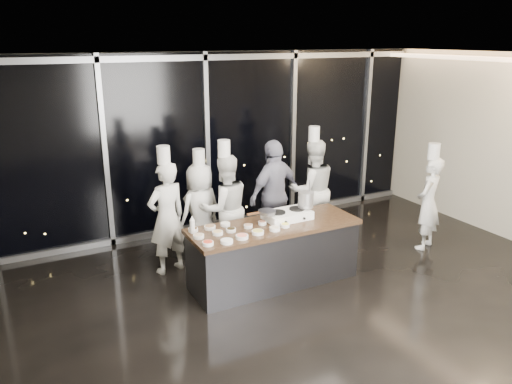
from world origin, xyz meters
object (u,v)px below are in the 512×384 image
at_px(stove, 287,215).
at_px(chef_left, 201,210).
at_px(chef_center, 225,208).
at_px(chef_right, 312,189).
at_px(guest, 275,194).
at_px(chef_side, 428,202).
at_px(stock_pot, 306,200).
at_px(chef_far_left, 167,217).
at_px(frying_pan, 266,212).
at_px(demo_counter, 274,253).

relative_size(stove, chef_left, 0.38).
xyz_separation_m(chef_center, chef_right, (1.73, 0.15, 0.03)).
bearing_deg(chef_left, guest, 153.93).
distance_m(stove, chef_side, 2.64).
relative_size(stock_pot, chef_far_left, 0.12).
xyz_separation_m(frying_pan, chef_right, (1.50, 1.10, -0.17)).
bearing_deg(chef_left, chef_far_left, 5.59).
xyz_separation_m(stock_pot, chef_center, (-0.87, 0.96, -0.29)).
relative_size(demo_counter, frying_pan, 5.51).
height_order(chef_far_left, guest, chef_far_left).
distance_m(chef_far_left, chef_side, 4.29).
distance_m(chef_far_left, guest, 1.89).
relative_size(guest, chef_right, 0.93).
xyz_separation_m(demo_counter, stove, (0.28, 0.11, 0.51)).
relative_size(frying_pan, chef_far_left, 0.23).
bearing_deg(stove, frying_pan, 178.38).
distance_m(stock_pot, chef_far_left, 2.08).
height_order(demo_counter, chef_side, chef_side).
distance_m(guest, chef_side, 2.56).
distance_m(chef_far_left, chef_left, 0.70).
height_order(demo_counter, chef_center, chef_center).
bearing_deg(chef_side, stove, -29.61).
relative_size(stove, frying_pan, 1.51).
relative_size(stock_pot, chef_left, 0.13).
bearing_deg(stock_pot, stove, 178.44).
distance_m(stove, chef_center, 1.12).
relative_size(frying_pan, stock_pot, 1.96).
bearing_deg(frying_pan, chef_right, 35.21).
bearing_deg(demo_counter, chef_left, 114.28).
xyz_separation_m(stock_pot, guest, (0.07, 1.06, -0.23)).
height_order(demo_counter, frying_pan, frying_pan).
height_order(guest, chef_side, guest).
bearing_deg(chef_center, chef_far_left, 1.86).
height_order(stock_pot, chef_center, chef_center).
height_order(chef_left, chef_right, chef_right).
xyz_separation_m(stock_pot, chef_side, (2.32, -0.16, -0.34)).
distance_m(stock_pot, chef_left, 1.75).
xyz_separation_m(frying_pan, chef_center, (-0.22, 0.95, -0.19)).
distance_m(chef_far_left, chef_center, 0.95).
xyz_separation_m(demo_counter, frying_pan, (-0.07, 0.11, 0.61)).
height_order(stove, frying_pan, frying_pan).
relative_size(stock_pot, chef_right, 0.11).
xyz_separation_m(frying_pan, chef_side, (2.97, -0.17, -0.25)).
distance_m(demo_counter, stove, 0.59).
height_order(stock_pot, chef_left, chef_left).
xyz_separation_m(chef_left, chef_side, (3.50, -1.39, 0.02)).
distance_m(chef_left, chef_right, 2.04).
bearing_deg(demo_counter, chef_side, -1.23).
bearing_deg(chef_left, chef_right, 158.69).
bearing_deg(chef_far_left, guest, 166.58).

